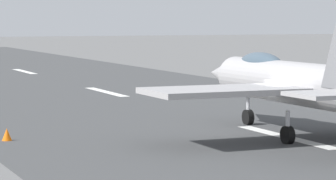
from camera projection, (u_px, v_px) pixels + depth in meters
The scene contains 4 objects.
ground_plane at pixel (285, 137), 38.60m from camera, with size 400.00×400.00×0.00m, color slate.
runway_strip at pixel (285, 137), 38.59m from camera, with size 240.00×26.00×0.02m.
fighter_jet at pixel (299, 82), 38.54m from camera, with size 16.09×14.86×5.62m.
marker_cone_mid at pixel (7, 135), 37.37m from camera, with size 0.44×0.44×0.55m, color orange.
Camera 1 is at (-33.45, 19.35, 5.28)m, focal length 93.80 mm.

